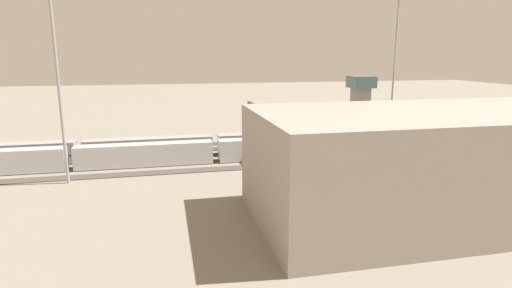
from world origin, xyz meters
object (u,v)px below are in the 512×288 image
at_px(train_on_track_3, 281,148).
at_px(train_on_track_2, 150,148).
at_px(signal_gantry, 262,115).
at_px(train_on_track_1, 355,133).
at_px(maintenance_shed, 437,163).
at_px(control_tower, 360,97).
at_px(light_mast_0, 395,48).
at_px(light_mast_1, 56,56).

bearing_deg(train_on_track_3, train_on_track_2, -11.94).
relative_size(train_on_track_3, signal_gantry, 4.79).
xyz_separation_m(train_on_track_1, maintenance_shed, (9.10, 40.04, 4.15)).
xyz_separation_m(train_on_track_1, control_tower, (-10.10, -18.19, 5.67)).
height_order(train_on_track_3, train_on_track_2, same).
height_order(train_on_track_2, maintenance_shed, maintenance_shed).
bearing_deg(light_mast_0, maintenance_shed, 65.08).
bearing_deg(train_on_track_2, train_on_track_1, -173.41).
bearing_deg(train_on_track_1, train_on_track_3, 26.96).
bearing_deg(light_mast_0, train_on_track_1, 31.80).
height_order(train_on_track_2, light_mast_0, light_mast_0).
relative_size(train_on_track_3, train_on_track_1, 11.98).
distance_m(light_mast_1, maintenance_shed, 52.44).
bearing_deg(signal_gantry, train_on_track_3, 115.30).
xyz_separation_m(light_mast_0, control_tower, (3.25, -9.92, -12.44)).
relative_size(train_on_track_3, light_mast_1, 4.05).
distance_m(train_on_track_1, train_on_track_2, 43.60).
distance_m(light_mast_0, control_tower, 16.23).
bearing_deg(train_on_track_2, control_tower, -156.53).
bearing_deg(light_mast_1, signal_gantry, -159.09).
bearing_deg(signal_gantry, train_on_track_1, -167.21).
bearing_deg(control_tower, train_on_track_3, 43.45).
relative_size(light_mast_1, signal_gantry, 1.18).
height_order(train_on_track_2, control_tower, control_tower).
bearing_deg(maintenance_shed, light_mast_0, -114.92).
bearing_deg(train_on_track_2, light_mast_1, 47.38).
bearing_deg(maintenance_shed, signal_gantry, -69.75).
distance_m(light_mast_1, signal_gantry, 36.87).
bearing_deg(train_on_track_3, signal_gantry, -64.70).
distance_m(train_on_track_2, light_mast_0, 60.98).
distance_m(train_on_track_1, control_tower, 21.56).
bearing_deg(train_on_track_2, signal_gantry, 180.00).
xyz_separation_m(train_on_track_1, light_mast_1, (54.85, 17.54, 16.45)).
relative_size(train_on_track_3, light_mast_0, 3.67).
distance_m(train_on_track_1, light_mast_0, 23.96).
height_order(train_on_track_3, signal_gantry, signal_gantry).
relative_size(train_on_track_1, control_tower, 0.75).
height_order(train_on_track_1, light_mast_0, light_mast_0).
bearing_deg(signal_gantry, light_mast_1, 20.91).
relative_size(train_on_track_1, maintenance_shed, 0.23).
bearing_deg(signal_gantry, control_tower, -144.17).
height_order(train_on_track_1, maintenance_shed, maintenance_shed).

